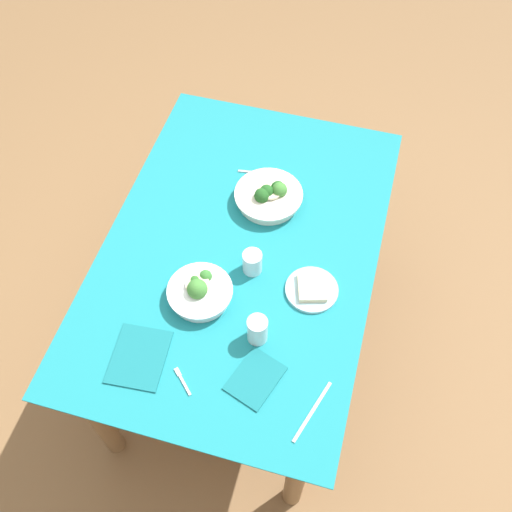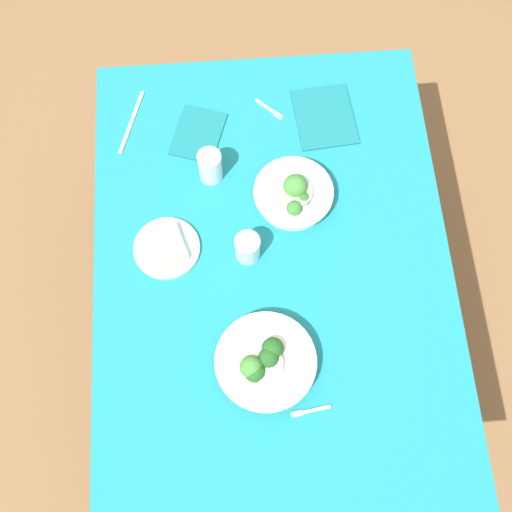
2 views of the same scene
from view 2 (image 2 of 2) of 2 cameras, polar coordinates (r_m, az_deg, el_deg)
The scene contains 12 objects.
ground_plane at distance 2.43m, azimuth 1.12°, elevation -7.57°, with size 6.00×6.00×0.00m, color brown.
dining_table at distance 1.85m, azimuth 1.46°, elevation -3.02°, with size 1.39×0.94×0.72m.
broccoli_bowl_far at distance 1.65m, azimuth 0.75°, elevation -9.02°, with size 0.25×0.25×0.09m.
broccoli_bowl_near at distance 1.81m, azimuth 3.23°, elevation 5.24°, with size 0.21×0.21×0.10m.
bread_side_plate at distance 1.78m, azimuth -7.59°, elevation 0.71°, with size 0.18×0.18×0.03m.
water_glass_center at distance 1.73m, azimuth -0.72°, elevation 0.70°, with size 0.07×0.07×0.09m, color silver.
water_glass_side at distance 1.83m, azimuth -3.91°, elevation 7.60°, with size 0.06×0.06×0.10m, color silver.
fork_by_far_bowl at distance 1.98m, azimuth 1.21°, elevation 12.29°, with size 0.08×0.08×0.00m.
fork_by_near_bowl at distance 1.66m, azimuth 4.52°, elevation -12.98°, with size 0.02×0.10×0.00m.
table_knife_left at distance 1.99m, azimuth -10.50°, elevation 11.12°, with size 0.21×0.01×0.00m, color #B7B7BC.
napkin_folded_upper at distance 1.97m, azimuth 5.83°, elevation 11.66°, with size 0.20×0.16×0.01m, color #156870.
napkin_folded_lower at distance 1.94m, azimuth -4.93°, elevation 10.29°, with size 0.17×0.13×0.01m, color #156870.
Camera 2 is at (-0.58, 0.09, 2.36)m, focal length 47.18 mm.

